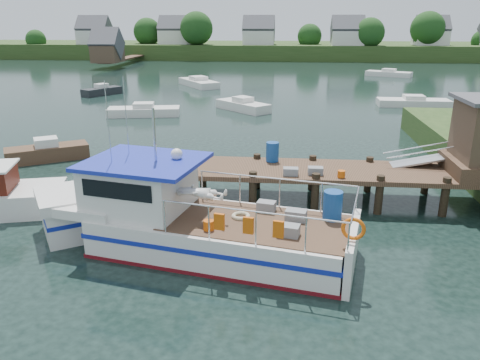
# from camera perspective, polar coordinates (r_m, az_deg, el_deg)

# --- Properties ---
(ground_plane) EXTENTS (160.00, 160.00, 0.00)m
(ground_plane) POSITION_cam_1_polar(r_m,az_deg,el_deg) (20.37, 3.22, -2.20)
(ground_plane) COLOR black
(far_shore) EXTENTS (140.00, 42.55, 9.22)m
(far_shore) POSITION_cam_1_polar(r_m,az_deg,el_deg) (101.51, 5.41, 15.80)
(far_shore) COLOR #2F471D
(far_shore) RESTS_ON ground
(dock) EXTENTS (16.60, 3.00, 4.78)m
(dock) POSITION_cam_1_polar(r_m,az_deg,el_deg) (20.51, 21.86, 3.18)
(dock) COLOR #4C3424
(dock) RESTS_ON ground
(lobster_boat) EXTENTS (11.65, 5.32, 5.61)m
(lobster_boat) POSITION_cam_1_polar(r_m,az_deg,el_deg) (15.75, -7.23, -4.83)
(lobster_boat) COLOR silver
(lobster_boat) RESTS_ON ground
(moored_rowboat) EXTENTS (4.39, 3.49, 1.24)m
(moored_rowboat) POSITION_cam_1_polar(r_m,az_deg,el_deg) (27.90, -22.43, 3.19)
(moored_rowboat) COLOR #4C3424
(moored_rowboat) RESTS_ON ground
(moored_far) EXTENTS (6.39, 4.49, 1.04)m
(moored_far) POSITION_cam_1_polar(r_m,az_deg,el_deg) (69.78, 17.67, 12.27)
(moored_far) COLOR silver
(moored_far) RESTS_ON ground
(moored_a) EXTENTS (5.98, 2.97, 1.05)m
(moored_a) POSITION_cam_1_polar(r_m,az_deg,el_deg) (39.06, -11.63, 8.25)
(moored_a) COLOR silver
(moored_a) RESTS_ON ground
(moored_b) EXTENTS (5.07, 5.02, 1.18)m
(moored_b) POSITION_cam_1_polar(r_m,az_deg,el_deg) (40.57, 0.35, 9.08)
(moored_b) COLOR silver
(moored_b) RESTS_ON ground
(moored_c) EXTENTS (6.29, 2.22, 0.99)m
(moored_c) POSITION_cam_1_polar(r_m,az_deg,el_deg) (45.48, 20.38, 8.89)
(moored_c) COLOR silver
(moored_c) RESTS_ON ground
(moored_d) EXTENTS (5.80, 7.02, 1.17)m
(moored_d) POSITION_cam_1_polar(r_m,az_deg,el_deg) (56.36, -5.07, 11.75)
(moored_d) COLOR silver
(moored_d) RESTS_ON ground
(moored_e) EXTENTS (3.46, 4.32, 1.16)m
(moored_e) POSITION_cam_1_polar(r_m,az_deg,el_deg) (51.43, -16.49, 10.39)
(moored_e) COLOR black
(moored_e) RESTS_ON ground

